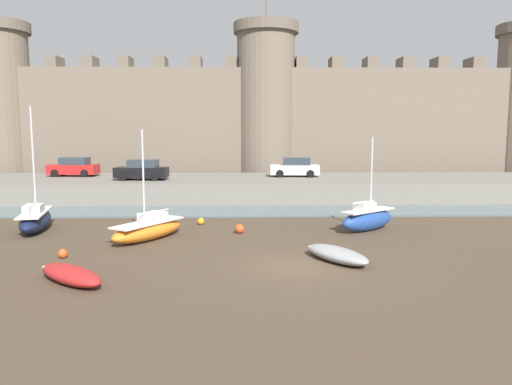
{
  "coord_description": "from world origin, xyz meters",
  "views": [
    {
      "loc": [
        -2.1,
        -20.12,
        5.63
      ],
      "look_at": [
        -1.56,
        4.63,
        2.5
      ],
      "focal_mm": 35.0,
      "sensor_mm": 36.0,
      "label": 1
    }
  ],
  "objects_px": {
    "sailboat_midflat_right": "(148,229)",
    "rowboat_midflat_left": "(337,254)",
    "sailboat_near_channel_right": "(368,219)",
    "mooring_buoy_off_centre": "(63,254)",
    "rowboat_near_channel_left": "(71,274)",
    "mooring_buoy_mid_mud": "(201,221)",
    "sailboat_midflat_centre": "(35,219)",
    "mooring_buoy_near_channel": "(240,229)",
    "car_quay_centre_west": "(295,167)",
    "car_quay_west": "(142,170)",
    "car_quay_centre_east": "(74,167)"
  },
  "relations": [
    {
      "from": "sailboat_midflat_right",
      "to": "rowboat_midflat_left",
      "type": "relative_size",
      "value": 1.52
    },
    {
      "from": "sailboat_near_channel_right",
      "to": "mooring_buoy_off_centre",
      "type": "relative_size",
      "value": 12.68
    },
    {
      "from": "rowboat_near_channel_left",
      "to": "sailboat_midflat_right",
      "type": "bearing_deg",
      "value": 78.51
    },
    {
      "from": "mooring_buoy_mid_mud",
      "to": "sailboat_midflat_centre",
      "type": "bearing_deg",
      "value": -170.59
    },
    {
      "from": "mooring_buoy_off_centre",
      "to": "mooring_buoy_mid_mud",
      "type": "height_order",
      "value": "mooring_buoy_mid_mud"
    },
    {
      "from": "rowboat_near_channel_left",
      "to": "mooring_buoy_mid_mud",
      "type": "height_order",
      "value": "rowboat_near_channel_left"
    },
    {
      "from": "mooring_buoy_near_channel",
      "to": "mooring_buoy_mid_mud",
      "type": "relative_size",
      "value": 1.25
    },
    {
      "from": "rowboat_midflat_left",
      "to": "sailboat_midflat_right",
      "type": "bearing_deg",
      "value": 153.52
    },
    {
      "from": "sailboat_midflat_right",
      "to": "car_quay_centre_west",
      "type": "relative_size",
      "value": 1.35
    },
    {
      "from": "sailboat_midflat_centre",
      "to": "sailboat_midflat_right",
      "type": "bearing_deg",
      "value": -20.29
    },
    {
      "from": "mooring_buoy_near_channel",
      "to": "mooring_buoy_off_centre",
      "type": "relative_size",
      "value": 1.26
    },
    {
      "from": "sailboat_midflat_right",
      "to": "mooring_buoy_mid_mud",
      "type": "relative_size",
      "value": 13.66
    },
    {
      "from": "car_quay_west",
      "to": "sailboat_near_channel_right",
      "type": "bearing_deg",
      "value": -39.47
    },
    {
      "from": "rowboat_near_channel_left",
      "to": "sailboat_midflat_centre",
      "type": "height_order",
      "value": "sailboat_midflat_centre"
    },
    {
      "from": "sailboat_midflat_right",
      "to": "rowboat_near_channel_left",
      "type": "relative_size",
      "value": 1.63
    },
    {
      "from": "rowboat_midflat_left",
      "to": "sailboat_near_channel_right",
      "type": "relative_size",
      "value": 0.71
    },
    {
      "from": "sailboat_near_channel_right",
      "to": "mooring_buoy_mid_mud",
      "type": "xyz_separation_m",
      "value": [
        -9.5,
        1.97,
        -0.48
      ]
    },
    {
      "from": "mooring_buoy_off_centre",
      "to": "sailboat_near_channel_right",
      "type": "bearing_deg",
      "value": 21.0
    },
    {
      "from": "sailboat_midflat_right",
      "to": "mooring_buoy_near_channel",
      "type": "bearing_deg",
      "value": 17.54
    },
    {
      "from": "rowboat_near_channel_left",
      "to": "car_quay_west",
      "type": "height_order",
      "value": "car_quay_west"
    },
    {
      "from": "mooring_buoy_off_centre",
      "to": "car_quay_centre_east",
      "type": "relative_size",
      "value": 0.1
    },
    {
      "from": "mooring_buoy_near_channel",
      "to": "car_quay_west",
      "type": "relative_size",
      "value": 0.12
    },
    {
      "from": "car_quay_centre_west",
      "to": "sailboat_near_channel_right",
      "type": "bearing_deg",
      "value": -80.09
    },
    {
      "from": "mooring_buoy_near_channel",
      "to": "car_quay_west",
      "type": "bearing_deg",
      "value": 121.34
    },
    {
      "from": "sailboat_midflat_centre",
      "to": "mooring_buoy_near_channel",
      "type": "bearing_deg",
      "value": -5.17
    },
    {
      "from": "sailboat_midflat_right",
      "to": "car_quay_centre_west",
      "type": "distance_m",
      "value": 19.34
    },
    {
      "from": "rowboat_near_channel_left",
      "to": "sailboat_midflat_centre",
      "type": "bearing_deg",
      "value": 118.58
    },
    {
      "from": "sailboat_midflat_centre",
      "to": "car_quay_centre_east",
      "type": "height_order",
      "value": "sailboat_midflat_centre"
    },
    {
      "from": "mooring_buoy_off_centre",
      "to": "mooring_buoy_mid_mud",
      "type": "xyz_separation_m",
      "value": [
        5.39,
        7.68,
        0.0
      ]
    },
    {
      "from": "sailboat_midflat_centre",
      "to": "car_quay_west",
      "type": "distance_m",
      "value": 12.59
    },
    {
      "from": "sailboat_midflat_centre",
      "to": "mooring_buoy_mid_mud",
      "type": "xyz_separation_m",
      "value": [
        9.11,
        1.51,
        -0.43
      ]
    },
    {
      "from": "sailboat_near_channel_right",
      "to": "car_quay_centre_east",
      "type": "relative_size",
      "value": 1.25
    },
    {
      "from": "sailboat_near_channel_right",
      "to": "car_quay_centre_west",
      "type": "height_order",
      "value": "sailboat_near_channel_right"
    },
    {
      "from": "car_quay_west",
      "to": "car_quay_centre_west",
      "type": "bearing_deg",
      "value": 11.09
    },
    {
      "from": "sailboat_near_channel_right",
      "to": "mooring_buoy_near_channel",
      "type": "height_order",
      "value": "sailboat_near_channel_right"
    },
    {
      "from": "sailboat_midflat_right",
      "to": "mooring_buoy_mid_mud",
      "type": "xyz_separation_m",
      "value": [
        2.32,
        4.02,
        -0.36
      ]
    },
    {
      "from": "car_quay_centre_west",
      "to": "car_quay_west",
      "type": "xyz_separation_m",
      "value": [
        -12.46,
        -2.44,
        0.0
      ]
    },
    {
      "from": "rowboat_midflat_left",
      "to": "rowboat_near_channel_left",
      "type": "distance_m",
      "value": 10.76
    },
    {
      "from": "sailboat_midflat_centre",
      "to": "car_quay_west",
      "type": "relative_size",
      "value": 1.65
    },
    {
      "from": "rowboat_midflat_left",
      "to": "sailboat_midflat_centre",
      "type": "relative_size",
      "value": 0.54
    },
    {
      "from": "car_quay_west",
      "to": "mooring_buoy_off_centre",
      "type": "bearing_deg",
      "value": -89.46
    },
    {
      "from": "sailboat_midflat_right",
      "to": "mooring_buoy_off_centre",
      "type": "xyz_separation_m",
      "value": [
        -3.07,
        -3.66,
        -0.36
      ]
    },
    {
      "from": "sailboat_midflat_right",
      "to": "rowboat_midflat_left",
      "type": "bearing_deg",
      "value": -26.48
    },
    {
      "from": "car_quay_centre_west",
      "to": "rowboat_near_channel_left",
      "type": "bearing_deg",
      "value": -113.9
    },
    {
      "from": "mooring_buoy_near_channel",
      "to": "car_quay_centre_west",
      "type": "distance_m",
      "value": 16.23
    },
    {
      "from": "car_quay_centre_west",
      "to": "car_quay_west",
      "type": "relative_size",
      "value": 1.0
    },
    {
      "from": "sailboat_near_channel_right",
      "to": "sailboat_midflat_centre",
      "type": "distance_m",
      "value": 18.62
    },
    {
      "from": "sailboat_near_channel_right",
      "to": "car_quay_centre_west",
      "type": "xyz_separation_m",
      "value": [
        -2.59,
        14.84,
        1.74
      ]
    },
    {
      "from": "sailboat_midflat_right",
      "to": "car_quay_west",
      "type": "xyz_separation_m",
      "value": [
        -3.24,
        14.45,
        1.87
      ]
    },
    {
      "from": "sailboat_midflat_right",
      "to": "rowboat_near_channel_left",
      "type": "bearing_deg",
      "value": -101.49
    }
  ]
}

